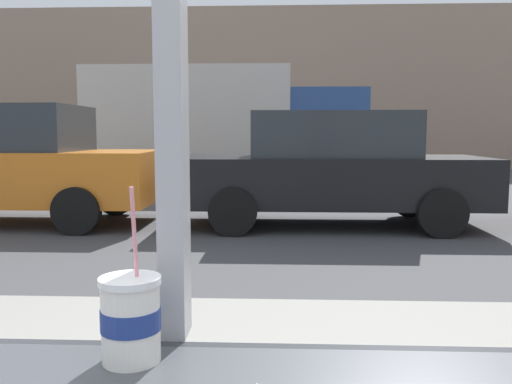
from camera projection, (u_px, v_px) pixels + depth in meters
name	position (u px, v px, depth m)	size (l,w,h in m)	color
ground_plane	(267.00, 213.00, 9.01)	(60.00, 60.00, 0.00)	#424244
building_facade_far	(275.00, 90.00, 20.39)	(28.00, 1.20, 5.96)	gray
soda_cup_left	(131.00, 318.00, 0.91)	(0.11, 0.11, 0.30)	silver
parked_car_orange	(5.00, 164.00, 7.94)	(4.46, 1.92, 1.74)	orange
parked_car_black	(331.00, 168.00, 7.73)	(4.35, 1.90, 1.64)	black
box_truck	(222.00, 124.00, 12.91)	(6.48, 2.44, 2.85)	beige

